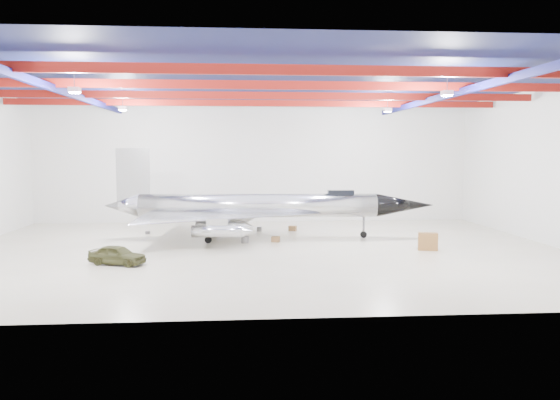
{
  "coord_description": "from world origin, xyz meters",
  "views": [
    {
      "loc": [
        -1.49,
        -35.6,
        6.44
      ],
      "look_at": [
        1.39,
        2.0,
        3.14
      ],
      "focal_mm": 35.0,
      "sensor_mm": 36.0,
      "label": 1
    }
  ],
  "objects": [
    {
      "name": "ceiling",
      "position": [
        0.0,
        0.0,
        11.0
      ],
      "size": [
        40.0,
        40.0,
        0.0
      ],
      "primitive_type": "plane",
      "rotation": [
        3.14,
        0.0,
        0.0
      ],
      "color": "#0A0F38",
      "rests_on": "wall_back"
    },
    {
      "name": "engine_drum",
      "position": [
        -1.05,
        2.94,
        0.24
      ],
      "size": [
        0.72,
        0.72,
        0.49
      ],
      "primitive_type": "cylinder",
      "rotation": [
        0.0,
        0.0,
        0.43
      ],
      "color": "#59595B",
      "rests_on": "floor"
    },
    {
      "name": "jet_aircraft",
      "position": [
        -0.06,
        5.03,
        2.22
      ],
      "size": [
        24.79,
        14.85,
        6.76
      ],
      "rotation": [
        0.0,
        0.0,
        -0.05
      ],
      "color": "silver",
      "rests_on": "floor"
    },
    {
      "name": "jeep",
      "position": [
        -8.46,
        -4.06,
        0.57
      ],
      "size": [
        3.58,
        2.42,
        1.13
      ],
      "primitive_type": "imported",
      "rotation": [
        0.0,
        0.0,
        1.21
      ],
      "color": "#3D3E1F",
      "rests_on": "floor"
    },
    {
      "name": "wall_back",
      "position": [
        0.0,
        15.0,
        5.5
      ],
      "size": [
        40.0,
        0.0,
        40.0
      ],
      "primitive_type": "plane",
      "rotation": [
        1.57,
        0.0,
        0.0
      ],
      "color": "silver",
      "rests_on": "floor"
    },
    {
      "name": "ceiling_structure",
      "position": [
        0.0,
        0.0,
        10.32
      ],
      "size": [
        39.5,
        29.5,
        1.08
      ],
      "color": "maroon",
      "rests_on": "ceiling"
    },
    {
      "name": "crate_small",
      "position": [
        -8.66,
        7.78,
        0.12
      ],
      "size": [
        0.35,
        0.28,
        0.24
      ],
      "primitive_type": "cube",
      "rotation": [
        0.0,
        0.0,
        -0.03
      ],
      "color": "#59595B",
      "rests_on": "floor"
    },
    {
      "name": "toolbox_red",
      "position": [
        -2.48,
        9.62,
        0.17
      ],
      "size": [
        0.57,
        0.51,
        0.33
      ],
      "primitive_type": "cube",
      "rotation": [
        0.0,
        0.0,
        -0.32
      ],
      "color": "maroon",
      "rests_on": "floor"
    },
    {
      "name": "wall_right",
      "position": [
        20.0,
        0.0,
        5.5
      ],
      "size": [
        0.0,
        30.0,
        30.0
      ],
      "primitive_type": "plane",
      "rotation": [
        1.57,
        0.0,
        -1.57
      ],
      "color": "silver",
      "rests_on": "floor"
    },
    {
      "name": "parts_bin",
      "position": [
        2.93,
        8.62,
        0.21
      ],
      "size": [
        0.73,
        0.66,
        0.42
      ],
      "primitive_type": "cube",
      "rotation": [
        0.0,
        0.0,
        -0.34
      ],
      "color": "olive",
      "rests_on": "floor"
    },
    {
      "name": "floor",
      "position": [
        0.0,
        0.0,
        0.0
      ],
      "size": [
        40.0,
        40.0,
        0.0
      ],
      "primitive_type": "plane",
      "color": "#BFB397",
      "rests_on": "ground"
    },
    {
      "name": "desk",
      "position": [
        10.95,
        -0.89,
        0.58
      ],
      "size": [
        1.39,
        0.96,
        1.16
      ],
      "primitive_type": "cube",
      "rotation": [
        0.0,
        0.0,
        -0.28
      ],
      "color": "brown",
      "rests_on": "floor"
    },
    {
      "name": "spares_box",
      "position": [
        0.19,
        8.66,
        0.18
      ],
      "size": [
        0.47,
        0.47,
        0.36
      ],
      "primitive_type": "cylinder",
      "rotation": [
        0.0,
        0.0,
        -0.18
      ],
      "color": "#59595B",
      "rests_on": "floor"
    },
    {
      "name": "oil_barrel",
      "position": [
        1.16,
        3.2,
        0.2
      ],
      "size": [
        0.68,
        0.61,
        0.39
      ],
      "primitive_type": "cube",
      "rotation": [
        0.0,
        0.0,
        -0.35
      ],
      "color": "olive",
      "rests_on": "floor"
    }
  ]
}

